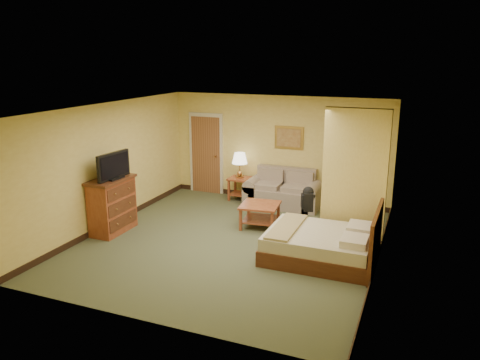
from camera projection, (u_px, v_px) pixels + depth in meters
The scene contains 17 objects.
floor at pixel (231, 242), 9.10m from camera, with size 6.00×6.00×0.00m, color #495034.
ceiling at pixel (230, 108), 8.43m from camera, with size 6.00×6.00×0.00m, color white.
back_wall at pixel (278, 149), 11.45m from camera, with size 5.50×0.02×2.60m, color #E1C660.
left_wall at pixel (109, 165), 9.75m from camera, with size 0.02×6.00×2.60m, color #E1C660.
right_wall at pixel (383, 194), 7.78m from camera, with size 0.02×6.00×2.60m, color #E1C660.
partition at pixel (354, 177), 8.82m from camera, with size 1.20×0.15×2.60m, color #E1C660.
door at pixel (206, 154), 12.19m from camera, with size 0.94×0.16×2.10m.
baseboard at pixel (277, 197), 11.77m from camera, with size 5.50×0.02×0.12m, color black.
loveseat at pixel (283, 194), 11.24m from camera, with size 1.78×0.83×0.90m.
side_table at pixel (240, 185), 11.70m from camera, with size 0.52×0.52×0.57m.
table_lamp at pixel (240, 159), 11.52m from camera, with size 0.38×0.38×0.63m.
coffee_table at pixel (260, 211), 9.85m from camera, with size 0.86×0.86×0.50m.
wall_picture at pixel (289, 138), 11.26m from camera, with size 0.71×0.04×0.56m.
dresser at pixel (112, 205), 9.53m from camera, with size 0.56×1.06×1.13m.
tv at pixel (114, 167), 9.28m from camera, with size 0.25×0.89×0.54m.
bed at pixel (323, 245), 8.28m from camera, with size 1.92×1.59×1.03m.
backpack at pixel (308, 198), 9.38m from camera, with size 0.27×0.33×0.49m.
Camera 1 is at (3.32, -7.80, 3.54)m, focal length 35.00 mm.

